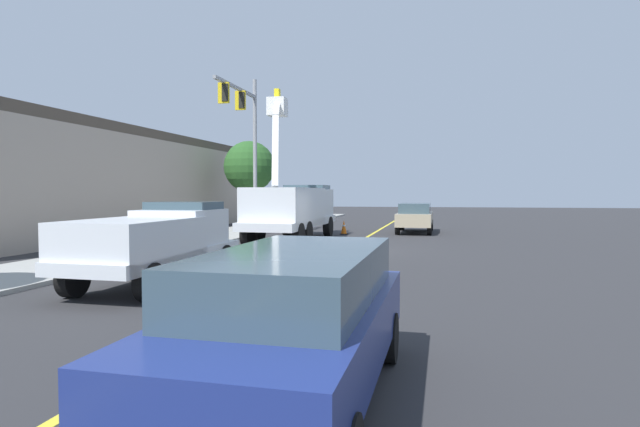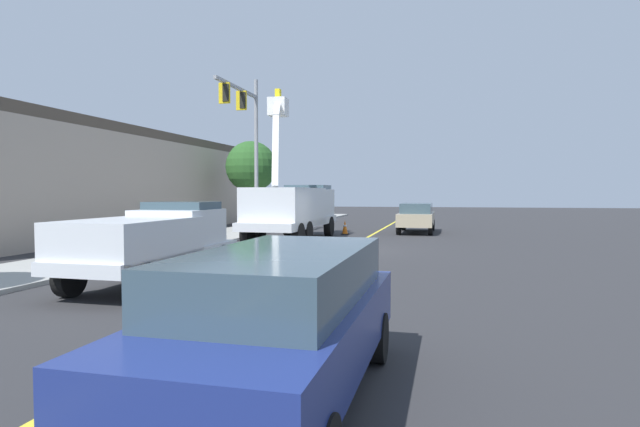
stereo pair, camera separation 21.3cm
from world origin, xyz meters
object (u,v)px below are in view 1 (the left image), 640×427
trailing_sedan (295,315)px  utility_bucket_truck (292,207)px  service_pickup_truck (156,240)px  passing_minivan (415,216)px  traffic_cone_leading (186,282)px  traffic_signal_mast (246,129)px  traffic_cone_mid_front (344,227)px

trailing_sedan → utility_bucket_truck: bearing=13.4°
service_pickup_truck → passing_minivan: service_pickup_truck is taller
utility_bucket_truck → passing_minivan: 8.37m
service_pickup_truck → traffic_cone_leading: size_ratio=6.50×
traffic_cone_leading → traffic_signal_mast: (16.38, 4.14, 5.30)m
service_pickup_truck → passing_minivan: bearing=-19.9°
service_pickup_truck → trailing_sedan: size_ratio=1.17×
utility_bucket_truck → traffic_cone_mid_front: bearing=-25.8°
passing_minivan → traffic_cone_mid_front: size_ratio=6.23×
service_pickup_truck → traffic_cone_leading: 2.52m
utility_bucket_truck → trailing_sedan: 18.84m
service_pickup_truck → traffic_cone_mid_front: service_pickup_truck is taller
service_pickup_truck → trailing_sedan: (-6.37, -5.06, -0.15)m
service_pickup_truck → passing_minivan: 19.08m
utility_bucket_truck → traffic_cone_leading: size_ratio=9.47×
service_pickup_truck → trailing_sedan: 8.13m
utility_bucket_truck → traffic_cone_leading: 13.82m
passing_minivan → trailing_sedan: size_ratio=1.00×
utility_bucket_truck → passing_minivan: size_ratio=1.70×
passing_minivan → traffic_cone_leading: (-19.73, 4.86, -0.54)m
service_pickup_truck → traffic_signal_mast: traffic_signal_mast is taller
utility_bucket_truck → traffic_cone_mid_front: 4.65m
traffic_signal_mast → traffic_cone_leading: bearing=-165.8°
trailing_sedan → service_pickup_truck: bearing=38.5°
trailing_sedan → traffic_signal_mast: (20.95, 7.56, 4.76)m
passing_minivan → traffic_signal_mast: bearing=110.4°
utility_bucket_truck → trailing_sedan: (-18.31, -4.37, -0.65)m
utility_bucket_truck → service_pickup_truck: 11.98m
traffic_cone_mid_front → traffic_signal_mast: size_ratio=0.09×
utility_bucket_truck → service_pickup_truck: size_ratio=1.46×
utility_bucket_truck → service_pickup_truck: utility_bucket_truck is taller
service_pickup_truck → utility_bucket_truck: bearing=-3.3°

